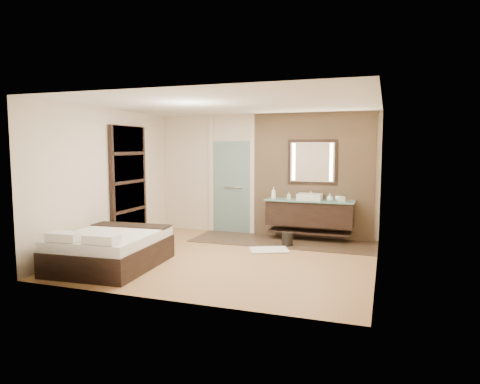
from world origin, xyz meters
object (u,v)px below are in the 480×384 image
at_px(mirror_unit, 312,162).
at_px(bed, 111,249).
at_px(vanity, 310,213).
at_px(waste_bin, 287,239).

distance_m(mirror_unit, bed, 4.52).
distance_m(vanity, waste_bin, 0.86).
bearing_deg(vanity, bed, -131.80).
distance_m(vanity, bed, 4.14).
relative_size(bed, waste_bin, 6.95).
relative_size(vanity, mirror_unit, 1.75).
height_order(mirror_unit, bed, mirror_unit).
distance_m(bed, waste_bin, 3.42).
bearing_deg(mirror_unit, bed, -129.68).
bearing_deg(vanity, mirror_unit, 90.00).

